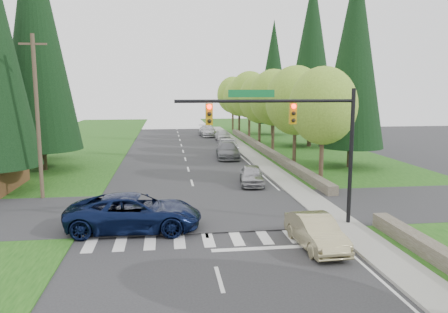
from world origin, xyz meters
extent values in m
plane|color=#28282B|center=(0.00, 0.00, 0.00)|extent=(120.00, 120.00, 0.00)
cube|color=#194612|center=(13.00, 20.00, 0.03)|extent=(14.00, 110.00, 0.06)
cube|color=#194612|center=(-13.00, 20.00, 0.03)|extent=(14.00, 110.00, 0.06)
cube|color=#28282B|center=(0.00, 8.00, 0.00)|extent=(120.00, 8.00, 0.10)
cube|color=gray|center=(6.90, 22.00, 0.07)|extent=(1.80, 80.00, 0.13)
cube|color=gray|center=(6.05, 22.00, 0.07)|extent=(0.20, 80.00, 0.13)
cube|color=#4C4438|center=(8.60, 30.00, 0.35)|extent=(0.70, 40.00, 0.70)
cylinder|color=black|center=(7.20, 4.50, 3.40)|extent=(0.20, 0.20, 6.80)
cylinder|color=black|center=(2.90, 4.50, 6.20)|extent=(8.60, 0.16, 0.16)
cube|color=#0C662D|center=(2.20, 4.55, 6.55)|extent=(2.20, 0.04, 0.35)
cube|color=#BF8C0C|center=(4.20, 4.50, 5.60)|extent=(0.32, 0.24, 1.00)
sphere|color=#FF0C05|center=(4.20, 4.36, 5.95)|extent=(0.22, 0.22, 0.22)
cube|color=#BF8C0C|center=(0.20, 4.50, 5.60)|extent=(0.32, 0.24, 1.00)
sphere|color=#FF0C05|center=(0.20, 4.36, 5.95)|extent=(0.22, 0.22, 0.22)
cylinder|color=#473828|center=(-9.50, 12.00, 5.00)|extent=(0.24, 0.24, 10.00)
cube|color=#473828|center=(-9.50, 12.00, 9.40)|extent=(1.60, 0.10, 0.12)
cylinder|color=#38281C|center=(9.20, 14.00, 2.38)|extent=(0.32, 0.32, 4.76)
ellipsoid|color=olive|center=(9.20, 14.00, 5.61)|extent=(4.80, 4.80, 5.52)
cylinder|color=#38281C|center=(9.30, 21.00, 2.46)|extent=(0.32, 0.32, 4.93)
ellipsoid|color=olive|center=(9.30, 21.00, 5.81)|extent=(5.20, 5.20, 5.98)
cylinder|color=#38281C|center=(9.10, 28.00, 2.52)|extent=(0.32, 0.32, 5.04)
ellipsoid|color=olive|center=(9.10, 28.00, 5.94)|extent=(5.00, 5.00, 5.75)
cylinder|color=#38281C|center=(9.20, 35.00, 2.41)|extent=(0.32, 0.32, 4.82)
ellipsoid|color=olive|center=(9.20, 35.00, 5.68)|extent=(5.00, 5.00, 5.75)
cylinder|color=#38281C|center=(9.30, 42.00, 2.58)|extent=(0.32, 0.32, 5.15)
ellipsoid|color=olive|center=(9.30, 42.00, 6.07)|extent=(5.40, 5.40, 6.21)
cylinder|color=#38281C|center=(9.10, 49.00, 2.35)|extent=(0.32, 0.32, 4.70)
ellipsoid|color=olive|center=(9.10, 49.00, 5.54)|extent=(4.80, 4.80, 5.52)
cylinder|color=#38281C|center=(9.20, 56.00, 2.49)|extent=(0.32, 0.32, 4.98)
ellipsoid|color=olive|center=(9.20, 56.00, 5.87)|extent=(5.20, 5.20, 5.98)
cylinder|color=#38281C|center=(-12.00, 22.00, 1.00)|extent=(0.50, 0.50, 2.00)
cone|color=black|center=(-12.00, 22.00, 11.30)|extent=(6.46, 6.46, 19.00)
cylinder|color=#38281C|center=(-14.00, 28.00, 1.00)|extent=(0.50, 0.50, 2.00)
cone|color=black|center=(-14.00, 28.00, 10.30)|extent=(5.78, 5.78, 17.00)
cylinder|color=#38281C|center=(14.00, 20.00, 1.00)|extent=(0.50, 0.50, 2.00)
cone|color=black|center=(14.00, 20.00, 9.80)|extent=(5.44, 5.44, 16.00)
cylinder|color=#38281C|center=(15.00, 34.00, 1.00)|extent=(0.50, 0.50, 2.00)
cone|color=black|center=(15.00, 34.00, 10.80)|extent=(6.12, 6.12, 18.00)
cylinder|color=#38281C|center=(14.00, 48.00, 1.00)|extent=(0.50, 0.50, 2.00)
cone|color=black|center=(14.00, 48.00, 9.30)|extent=(5.10, 5.10, 15.00)
imported|color=tan|center=(4.50, 1.64, 0.70)|extent=(1.72, 4.31, 1.39)
imported|color=#0B1437|center=(-3.37, 5.00, 0.89)|extent=(6.55, 3.31, 1.78)
imported|color=#A0A0A4|center=(4.20, 14.32, 0.70)|extent=(2.15, 4.26, 1.39)
imported|color=slate|center=(4.20, 26.61, 0.78)|extent=(2.57, 5.52, 1.56)
imported|color=#BCBCC1|center=(4.89, 31.02, 0.70)|extent=(1.80, 4.34, 1.39)
imported|color=silver|center=(5.60, 41.06, 0.76)|extent=(1.80, 4.44, 1.51)
imported|color=#B9BABF|center=(4.20, 47.31, 0.78)|extent=(2.59, 5.51, 1.55)
camera|label=1|loc=(-1.78, -15.69, 6.73)|focal=35.00mm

